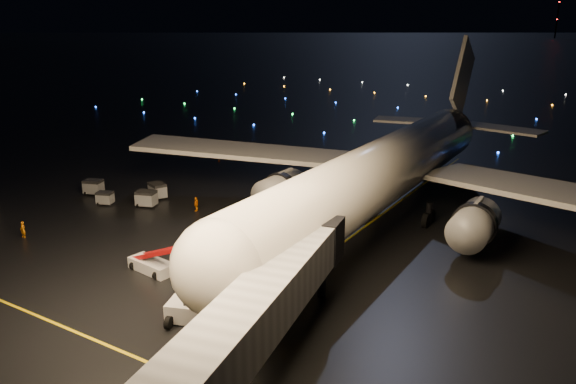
% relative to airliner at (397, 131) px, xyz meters
% --- Properties ---
extents(ground, '(2000.00, 2000.00, 0.00)m').
position_rel_airliner_xyz_m(ground, '(-12.78, 274.81, -9.27)').
color(ground, black).
rests_on(ground, ground).
extents(lane_centre, '(0.25, 80.00, 0.02)m').
position_rel_airliner_xyz_m(lane_centre, '(-0.78, -10.19, -9.26)').
color(lane_centre, '#D6B309').
rests_on(lane_centre, ground).
extents(lane_cross, '(60.00, 0.25, 0.02)m').
position_rel_airliner_xyz_m(lane_cross, '(-17.78, -35.19, -9.26)').
color(lane_cross, '#D6B309').
rests_on(lane_cross, ground).
extents(airliner, '(66.25, 63.02, 18.53)m').
position_rel_airliner_xyz_m(airliner, '(0.00, 0.00, 0.00)').
color(airliner, silver).
rests_on(airliner, ground).
extents(pushback_tug, '(4.85, 3.61, 2.06)m').
position_rel_airliner_xyz_m(pushback_tug, '(-3.10, -29.45, -8.24)').
color(pushback_tug, silver).
rests_on(pushback_tug, ground).
extents(belt_loader, '(6.61, 2.55, 3.12)m').
position_rel_airliner_xyz_m(belt_loader, '(-11.94, -25.18, -7.70)').
color(belt_loader, silver).
rests_on(belt_loader, ground).
extents(crew_a, '(0.66, 0.51, 1.63)m').
position_rel_airliner_xyz_m(crew_a, '(-28.49, -26.13, -8.45)').
color(crew_a, orange).
rests_on(crew_a, ground).
extents(crew_c, '(0.66, 1.03, 1.63)m').
position_rel_airliner_xyz_m(crew_c, '(-19.13, -10.93, -8.45)').
color(crew_c, orange).
rests_on(crew_c, ground).
extents(safety_cone_0, '(0.43, 0.43, 0.47)m').
position_rel_airliner_xyz_m(safety_cone_0, '(-13.83, -9.74, -9.03)').
color(safety_cone_0, '#F74E0F').
rests_on(safety_cone_0, ground).
extents(safety_cone_1, '(0.50, 0.50, 0.53)m').
position_rel_airliner_xyz_m(safety_cone_1, '(-6.01, -2.36, -9.00)').
color(safety_cone_1, '#F74E0F').
rests_on(safety_cone_1, ground).
extents(safety_cone_2, '(0.54, 0.54, 0.53)m').
position_rel_airliner_xyz_m(safety_cone_2, '(-12.92, -7.84, -9.00)').
color(safety_cone_2, '#F74E0F').
rests_on(safety_cone_2, ground).
extents(safety_cone_3, '(0.46, 0.46, 0.45)m').
position_rel_airliner_xyz_m(safety_cone_3, '(-31.34, 8.59, -9.04)').
color(safety_cone_3, '#F74E0F').
rests_on(safety_cone_3, ground).
extents(radio_mast, '(1.80, 1.80, 64.00)m').
position_rel_airliner_xyz_m(radio_mast, '(-72.78, 714.81, 22.73)').
color(radio_mast, black).
rests_on(radio_mast, ground).
extents(taxiway_lights, '(164.00, 92.00, 0.36)m').
position_rel_airliner_xyz_m(taxiway_lights, '(-12.78, 80.81, -9.09)').
color(taxiway_lights, black).
rests_on(taxiway_lights, ground).
extents(baggage_cart_0, '(2.61, 2.24, 1.87)m').
position_rel_airliner_xyz_m(baggage_cart_0, '(-26.28, -9.70, -8.33)').
color(baggage_cart_0, gray).
rests_on(baggage_cart_0, ground).
extents(baggage_cart_1, '(2.55, 2.13, 1.86)m').
position_rel_airliner_xyz_m(baggage_cart_1, '(-25.12, -12.69, -8.34)').
color(baggage_cart_1, gray).
rests_on(baggage_cart_1, ground).
extents(baggage_cart_2, '(2.53, 2.12, 1.84)m').
position_rel_airliner_xyz_m(baggage_cart_2, '(-34.18, -12.67, -8.35)').
color(baggage_cart_2, gray).
rests_on(baggage_cart_2, ground).
extents(baggage_cart_3, '(2.12, 1.80, 1.52)m').
position_rel_airliner_xyz_m(baggage_cart_3, '(-29.79, -14.70, -8.51)').
color(baggage_cart_3, gray).
rests_on(baggage_cart_3, ground).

